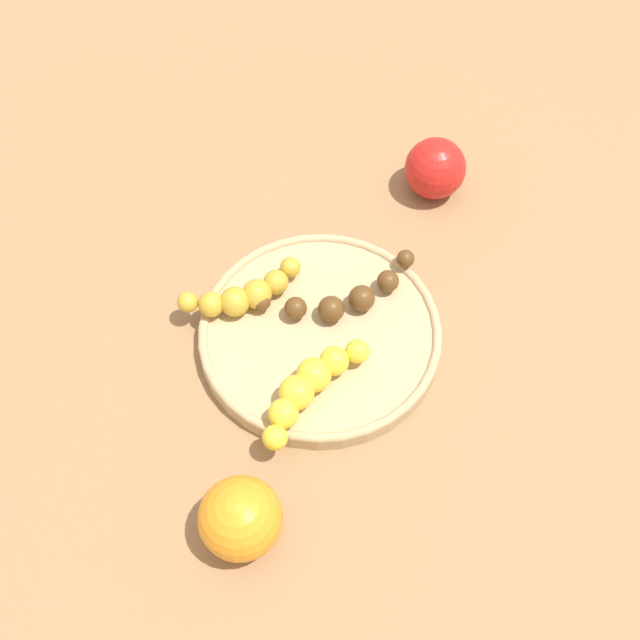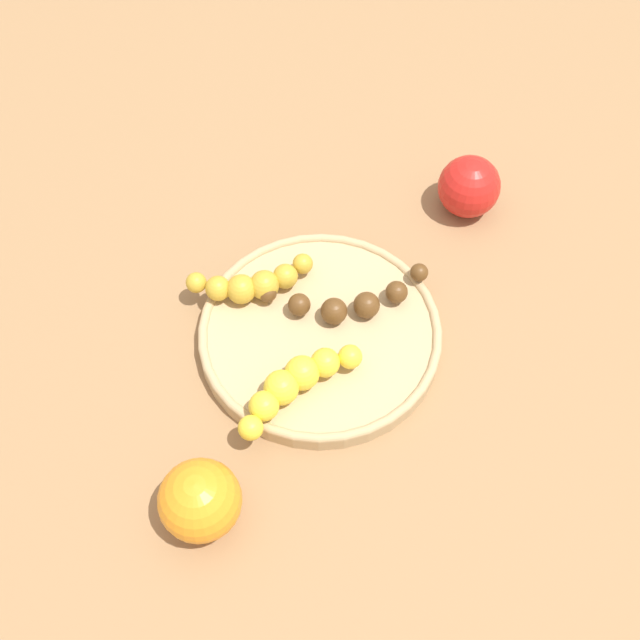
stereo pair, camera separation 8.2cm
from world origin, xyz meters
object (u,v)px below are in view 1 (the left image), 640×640
Objects in this scene: banana_yellow at (309,386)px; orange_fruit at (240,518)px; banana_overripe at (343,296)px; apple_red at (435,168)px; fruit_bowl at (320,333)px; banana_spotted at (244,294)px.

orange_fruit reaches higher than banana_yellow.
banana_yellow is at bearing -37.69° from banana_overripe.
banana_overripe is 2.14× the size of apple_red.
orange_fruit is (0.03, -0.14, 0.00)m from banana_yellow.
banana_yellow is at bearing -63.19° from fruit_bowl.
banana_overripe is at bearing -67.37° from banana_yellow.
banana_spotted is 1.58× the size of orange_fruit.
banana_overripe is 0.21m from apple_red.
banana_spotted is (-0.09, -0.06, 0.00)m from banana_overripe.
orange_fruit is at bearing -73.56° from fruit_bowl.
banana_spotted is at bearing -17.77° from banana_yellow.
banana_yellow is (0.12, -0.05, 0.00)m from banana_spotted.
apple_red is 0.47m from orange_fruit.
banana_yellow is at bearing -81.75° from apple_red.
apple_red is (-0.01, 0.21, 0.00)m from banana_overripe.
banana_overripe is 1.28× the size of banana_spotted.
banana_overripe is 2.02× the size of orange_fruit.
fruit_bowl is 0.25m from apple_red.
banana_spotted is (-0.08, -0.02, 0.02)m from fruit_bowl.
banana_spotted is 0.82× the size of banana_yellow.
fruit_bowl is at bearing 43.65° from banana_spotted.
fruit_bowl is 1.74× the size of banana_yellow.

